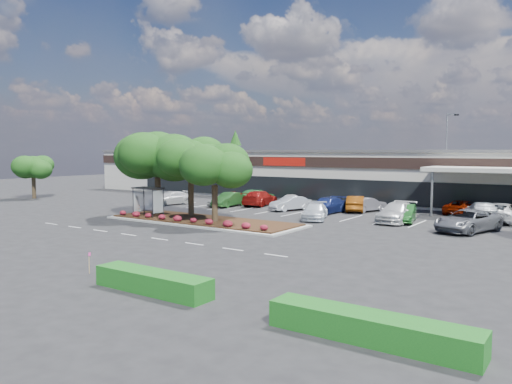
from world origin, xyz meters
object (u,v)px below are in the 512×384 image
Objects in this scene: light_pole at (447,166)px; survey_stake at (89,260)px; car_1 at (229,199)px; car_0 at (171,198)px.

survey_stake is (-7.24, -41.02, -3.83)m from light_pole.
light_pole is 41.83m from survey_stake.
light_pole reaches higher than car_1.
survey_stake is 30.55m from car_1.
car_0 is at bearing -163.23° from car_1.
car_1 is (-19.81, -13.18, -3.75)m from light_pole.
survey_stake is 0.23× the size of car_1.
light_pole is 24.08m from car_1.
light_pole is 30.84m from car_0.
car_0 is (-26.39, -15.51, -3.77)m from light_pole.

